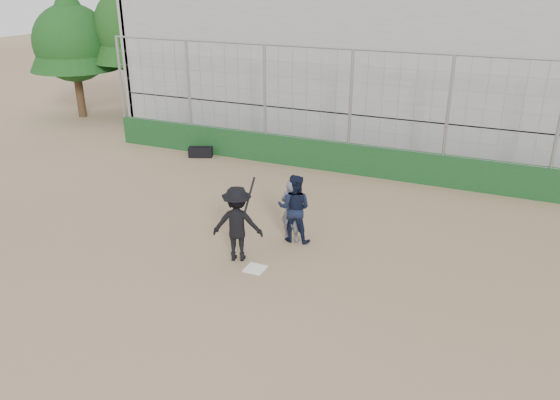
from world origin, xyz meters
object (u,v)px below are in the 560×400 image
at_px(batter_at_plate, 237,224).
at_px(catcher_crouched, 294,219).
at_px(umpire, 292,214).
at_px(equipment_bag, 201,152).

distance_m(batter_at_plate, catcher_crouched, 1.62).
bearing_deg(batter_at_plate, catcher_crouched, 57.94).
bearing_deg(umpire, batter_at_plate, 66.93).
xyz_separation_m(catcher_crouched, umpire, (-0.07, 0.02, 0.14)).
xyz_separation_m(batter_at_plate, umpire, (0.77, 1.37, -0.17)).
relative_size(batter_at_plate, equipment_bag, 2.11).
relative_size(catcher_crouched, umpire, 0.81).
height_order(batter_at_plate, umpire, batter_at_plate).
height_order(batter_at_plate, catcher_crouched, batter_at_plate).
relative_size(batter_at_plate, catcher_crouched, 1.64).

